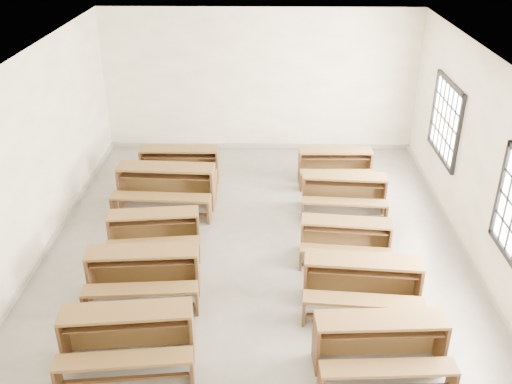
{
  "coord_description": "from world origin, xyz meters",
  "views": [
    {
      "loc": [
        0.17,
        -8.19,
        5.22
      ],
      "look_at": [
        0.0,
        0.0,
        1.0
      ],
      "focal_mm": 40.0,
      "sensor_mm": 36.0,
      "label": 1
    }
  ],
  "objects_px": {
    "desk_set_3": "(166,184)",
    "desk_set_5": "(380,341)",
    "desk_set_4": "(179,162)",
    "desk_set_8": "(344,190)",
    "desk_set_0": "(127,333)",
    "desk_set_9": "(335,163)",
    "desk_set_1": "(143,270)",
    "desk_set_2": "(154,229)",
    "desk_set_6": "(362,280)",
    "desk_set_7": "(346,236)"
  },
  "relations": [
    {
      "from": "desk_set_9",
      "to": "desk_set_3",
      "type": "bearing_deg",
      "value": -161.16
    },
    {
      "from": "desk_set_0",
      "to": "desk_set_3",
      "type": "relative_size",
      "value": 0.93
    },
    {
      "from": "desk_set_3",
      "to": "desk_set_7",
      "type": "height_order",
      "value": "desk_set_3"
    },
    {
      "from": "desk_set_5",
      "to": "desk_set_2",
      "type": "bearing_deg",
      "value": 137.71
    },
    {
      "from": "desk_set_0",
      "to": "desk_set_8",
      "type": "distance_m",
      "value": 5.08
    },
    {
      "from": "desk_set_2",
      "to": "desk_set_6",
      "type": "height_order",
      "value": "desk_set_6"
    },
    {
      "from": "desk_set_4",
      "to": "desk_set_7",
      "type": "distance_m",
      "value": 4.12
    },
    {
      "from": "desk_set_4",
      "to": "desk_set_6",
      "type": "xyz_separation_m",
      "value": [
        3.15,
        -3.99,
        0.01
      ]
    },
    {
      "from": "desk_set_2",
      "to": "desk_set_9",
      "type": "bearing_deg",
      "value": 32.58
    },
    {
      "from": "desk_set_5",
      "to": "desk_set_4",
      "type": "bearing_deg",
      "value": 118.22
    },
    {
      "from": "desk_set_5",
      "to": "desk_set_7",
      "type": "relative_size",
      "value": 1.1
    },
    {
      "from": "desk_set_1",
      "to": "desk_set_3",
      "type": "height_order",
      "value": "desk_set_3"
    },
    {
      "from": "desk_set_9",
      "to": "desk_set_1",
      "type": "bearing_deg",
      "value": -130.26
    },
    {
      "from": "desk_set_1",
      "to": "desk_set_8",
      "type": "relative_size",
      "value": 1.05
    },
    {
      "from": "desk_set_5",
      "to": "desk_set_8",
      "type": "xyz_separation_m",
      "value": [
        0.03,
        4.06,
        -0.02
      ]
    },
    {
      "from": "desk_set_6",
      "to": "desk_set_9",
      "type": "relative_size",
      "value": 1.14
    },
    {
      "from": "desk_set_3",
      "to": "desk_set_7",
      "type": "bearing_deg",
      "value": -24.65
    },
    {
      "from": "desk_set_1",
      "to": "desk_set_5",
      "type": "relative_size",
      "value": 1.02
    },
    {
      "from": "desk_set_8",
      "to": "desk_set_5",
      "type": "bearing_deg",
      "value": -86.31
    },
    {
      "from": "desk_set_2",
      "to": "desk_set_5",
      "type": "distance_m",
      "value": 4.19
    },
    {
      "from": "desk_set_2",
      "to": "desk_set_6",
      "type": "relative_size",
      "value": 0.92
    },
    {
      "from": "desk_set_7",
      "to": "desk_set_3",
      "type": "bearing_deg",
      "value": 157.91
    },
    {
      "from": "desk_set_1",
      "to": "desk_set_6",
      "type": "distance_m",
      "value": 3.15
    },
    {
      "from": "desk_set_2",
      "to": "desk_set_8",
      "type": "xyz_separation_m",
      "value": [
        3.28,
        1.42,
        0.02
      ]
    },
    {
      "from": "desk_set_5",
      "to": "desk_set_6",
      "type": "bearing_deg",
      "value": 88.83
    },
    {
      "from": "desk_set_6",
      "to": "desk_set_9",
      "type": "bearing_deg",
      "value": 94.05
    },
    {
      "from": "desk_set_2",
      "to": "desk_set_9",
      "type": "relative_size",
      "value": 1.04
    },
    {
      "from": "desk_set_1",
      "to": "desk_set_8",
      "type": "bearing_deg",
      "value": 34.63
    },
    {
      "from": "desk_set_6",
      "to": "desk_set_7",
      "type": "height_order",
      "value": "desk_set_6"
    },
    {
      "from": "desk_set_0",
      "to": "desk_set_5",
      "type": "xyz_separation_m",
      "value": [
        3.12,
        -0.07,
        -0.01
      ]
    },
    {
      "from": "desk_set_0",
      "to": "desk_set_5",
      "type": "bearing_deg",
      "value": -7.69
    },
    {
      "from": "desk_set_2",
      "to": "desk_set_3",
      "type": "bearing_deg",
      "value": 84.42
    },
    {
      "from": "desk_set_5",
      "to": "desk_set_9",
      "type": "bearing_deg",
      "value": 86.81
    },
    {
      "from": "desk_set_0",
      "to": "desk_set_4",
      "type": "relative_size",
      "value": 1.07
    },
    {
      "from": "desk_set_1",
      "to": "desk_set_2",
      "type": "relative_size",
      "value": 1.07
    },
    {
      "from": "desk_set_1",
      "to": "desk_set_7",
      "type": "bearing_deg",
      "value": 14.37
    },
    {
      "from": "desk_set_3",
      "to": "desk_set_7",
      "type": "distance_m",
      "value": 3.57
    },
    {
      "from": "desk_set_5",
      "to": "desk_set_8",
      "type": "distance_m",
      "value": 4.06
    },
    {
      "from": "desk_set_2",
      "to": "desk_set_7",
      "type": "distance_m",
      "value": 3.13
    },
    {
      "from": "desk_set_6",
      "to": "desk_set_5",
      "type": "bearing_deg",
      "value": -83.31
    },
    {
      "from": "desk_set_0",
      "to": "desk_set_4",
      "type": "distance_m",
      "value": 5.16
    },
    {
      "from": "desk_set_0",
      "to": "desk_set_8",
      "type": "bearing_deg",
      "value": 45.34
    },
    {
      "from": "desk_set_7",
      "to": "desk_set_6",
      "type": "bearing_deg",
      "value": -80.9
    },
    {
      "from": "desk_set_2",
      "to": "desk_set_3",
      "type": "distance_m",
      "value": 1.49
    },
    {
      "from": "desk_set_4",
      "to": "desk_set_8",
      "type": "distance_m",
      "value": 3.43
    },
    {
      "from": "desk_set_2",
      "to": "desk_set_5",
      "type": "xyz_separation_m",
      "value": [
        3.25,
        -2.64,
        0.03
      ]
    },
    {
      "from": "desk_set_3",
      "to": "desk_set_5",
      "type": "xyz_separation_m",
      "value": [
        3.29,
        -4.13,
        -0.05
      ]
    },
    {
      "from": "desk_set_1",
      "to": "desk_set_3",
      "type": "distance_m",
      "value": 2.71
    },
    {
      "from": "desk_set_8",
      "to": "desk_set_9",
      "type": "xyz_separation_m",
      "value": [
        -0.03,
        1.26,
        -0.01
      ]
    },
    {
      "from": "desk_set_2",
      "to": "desk_set_0",
      "type": "bearing_deg",
      "value": -93.82
    }
  ]
}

